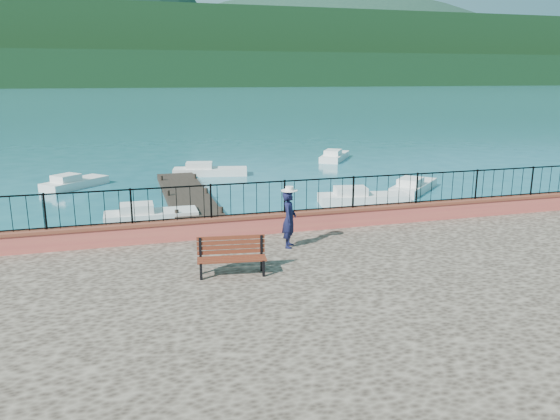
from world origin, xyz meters
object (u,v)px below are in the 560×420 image
boat_4 (210,168)px  boat_0 (151,212)px  person (289,219)px  boat_5 (335,154)px  park_bench (232,264)px  boat_3 (75,180)px  boat_2 (414,184)px  boat_1 (364,195)px

boat_4 → boat_0: bearing=-100.0°
person → boat_0: (-3.24, 8.36, -1.58)m
boat_0 → boat_5: same height
person → boat_0: size_ratio=0.43×
park_bench → boat_3: bearing=112.4°
boat_2 → boat_3: 17.70m
park_bench → boat_2: size_ratio=0.41×
boat_0 → boat_2: bearing=10.9°
person → boat_4: 18.39m
person → boat_2: size_ratio=0.39×
boat_1 → boat_4: (-5.62, 9.33, 0.00)m
park_bench → boat_4: bearing=90.1°
person → boat_1: bearing=-11.3°
person → boat_3: bearing=46.1°
boat_1 → boat_4: size_ratio=0.95×
boat_4 → boat_1: bearing=-47.0°
boat_1 → boat_2: size_ratio=1.02×
person → boat_3: 17.98m
boat_2 → boat_5: bearing=45.8°
boat_1 → boat_2: (3.61, 1.76, 0.00)m
boat_4 → boat_2: bearing=-27.4°
park_bench → person: bearing=48.8°
boat_1 → boat_3: size_ratio=1.17×
park_bench → person: (1.92, 1.67, 0.51)m
boat_0 → boat_2: size_ratio=0.91×
boat_0 → boat_5: bearing=46.1°
boat_0 → boat_5: size_ratio=0.92×
boat_3 → park_bench: bearing=-119.7°
boat_1 → boat_3: 15.15m
park_bench → boat_1: park_bench is taller
park_bench → boat_0: park_bench is taller
boat_4 → boat_5: (9.38, 3.62, 0.00)m
boat_3 → boat_4: size_ratio=0.82×
boat_0 → boat_1: bearing=4.4°
boat_1 → boat_3: same height
boat_3 → boat_5: same height
person → boat_4: (0.77, 18.30, -1.58)m
boat_1 → boat_5: same height
boat_5 → boat_0: bearing=169.6°
boat_1 → boat_4: 10.89m
boat_3 → boat_4: 7.65m
boat_0 → boat_3: size_ratio=1.04×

